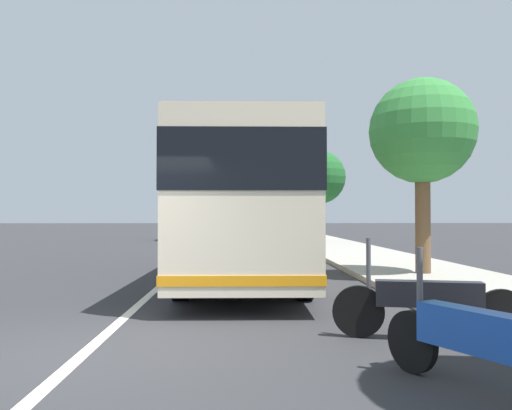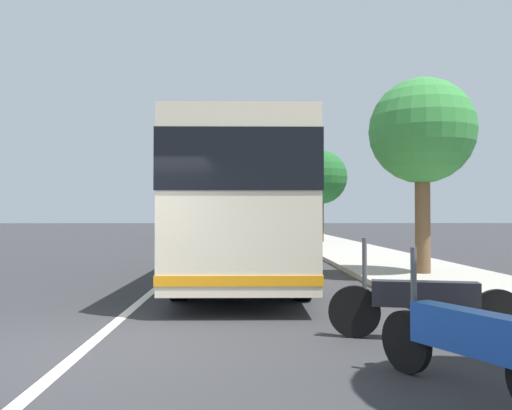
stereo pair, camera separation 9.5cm
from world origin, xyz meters
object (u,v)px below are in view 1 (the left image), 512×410
motorcycle_angled (472,340)px  car_behind_bus (178,230)px  car_side_street (244,224)px  roadside_tree_far_block (319,178)px  car_far_distant (242,227)px  roadside_tree_mid_block (422,133)px  car_oncoming (204,224)px  motorcycle_by_tree (428,302)px  coach_bus (244,203)px

motorcycle_angled → car_behind_bus: size_ratio=0.40×
car_side_street → roadside_tree_far_block: roadside_tree_far_block is taller
motorcycle_angled → car_far_distant: size_ratio=0.40×
car_behind_bus → roadside_tree_far_block: (-6.00, -8.56, 3.04)m
car_far_distant → roadside_tree_mid_block: 29.24m
car_oncoming → car_far_distant: bearing=15.8°
motorcycle_by_tree → car_behind_bus: 29.35m
roadside_tree_far_block → car_side_street: bearing=7.8°
motorcycle_angled → car_far_distant: bearing=-23.8°
motorcycle_by_tree → roadside_tree_far_block: bearing=-82.6°
motorcycle_by_tree → car_oncoming: (50.58, 6.13, 0.20)m
car_far_distant → roadside_tree_mid_block: (-28.76, -4.35, 2.95)m
motorcycle_angled → car_behind_bus: 31.22m
car_far_distant → car_behind_bus: bearing=144.4°
coach_bus → motorcycle_by_tree: size_ratio=4.78×
coach_bus → car_far_distant: size_ratio=2.38×
car_far_distant → roadside_tree_far_block: bearing=-163.8°
car_far_distant → roadside_tree_far_block: size_ratio=0.90×
motorcycle_angled → car_side_street: bearing=-24.9°
motorcycle_angled → roadside_tree_far_block: bearing=-32.1°
car_far_distant → roadside_tree_mid_block: size_ratio=0.94×
car_behind_bus → car_side_street: 22.72m
car_oncoming → roadside_tree_mid_block: roadside_tree_mid_block is taller
motorcycle_by_tree → car_oncoming: 50.95m
coach_bus → car_oncoming: coach_bus is taller
motorcycle_angled → roadside_tree_mid_block: roadside_tree_mid_block is taller
car_side_street → roadside_tree_far_block: size_ratio=0.82×
motorcycle_by_tree → car_oncoming: car_oncoming is taller
roadside_tree_far_block → coach_bus: bearing=164.6°
motorcycle_by_tree → car_behind_bus: bearing=-64.6°
motorcycle_angled → roadside_tree_far_block: size_ratio=0.36×
coach_bus → car_far_distant: (28.37, -0.15, -1.19)m
car_oncoming → car_side_street: car_side_street is taller
car_side_street → car_far_distant: bearing=177.4°
motorcycle_angled → car_oncoming: car_oncoming is taller
car_oncoming → motorcycle_angled: bearing=7.4°
coach_bus → car_behind_bus: coach_bus is taller
car_oncoming → roadside_tree_far_block: size_ratio=0.83×
car_oncoming → car_behind_bus: bearing=0.2°
motorcycle_by_tree → roadside_tree_mid_block: (6.47, -2.24, 3.18)m
roadside_tree_mid_block → car_behind_bus: bearing=21.5°
car_behind_bus → roadside_tree_mid_block: (-22.16, -8.71, 3.00)m
car_behind_bus → car_side_street: size_ratio=1.11×
motorcycle_angled → car_oncoming: size_ratio=0.44×
car_oncoming → roadside_tree_mid_block: 44.99m
coach_bus → motorcycle_by_tree: coach_bus is taller
motorcycle_by_tree → car_far_distant: (35.23, 2.11, 0.22)m
motorcycle_by_tree → car_side_street: (50.87, 1.80, 0.21)m
car_behind_bus → motorcycle_by_tree: bearing=14.5°
car_oncoming → car_side_street: size_ratio=1.01×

